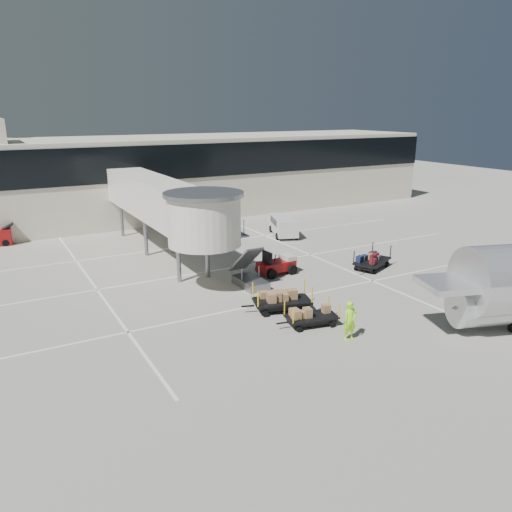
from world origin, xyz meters
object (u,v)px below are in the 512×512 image
object	(u,v)px
minivan	(283,224)
ground_worker	(350,321)
box_cart_near	(315,317)
suitcase_cart	(373,261)
box_cart_far	(278,300)
baggage_tug	(277,265)

from	to	relation	value
minivan	ground_worker	bearing A→B (deg)	-93.70
box_cart_near	minivan	bearing A→B (deg)	73.44
suitcase_cart	minivan	world-z (taller)	minivan
suitcase_cart	ground_worker	bearing A→B (deg)	-160.26
minivan	suitcase_cart	bearing A→B (deg)	-68.64
box_cart_near	ground_worker	distance (m)	2.25
box_cart_far	box_cart_near	bearing A→B (deg)	-58.74
suitcase_cart	box_cart_far	xyz separation A→B (m)	(-9.84, -3.38, 0.07)
ground_worker	minivan	bearing A→B (deg)	70.38
baggage_tug	box_cart_far	world-z (taller)	baggage_tug
baggage_tug	ground_worker	size ratio (longest dim) A/B	1.36
baggage_tug	box_cart_far	xyz separation A→B (m)	(-3.36, -5.57, -0.01)
box_cart_near	ground_worker	world-z (taller)	ground_worker
box_cart_far	minivan	xyz separation A→B (m)	(9.51, 14.61, 0.37)
baggage_tug	minivan	bearing A→B (deg)	52.43
suitcase_cart	box_cart_near	size ratio (longest dim) A/B	1.15
box_cart_far	minivan	bearing A→B (deg)	74.21
ground_worker	suitcase_cart	bearing A→B (deg)	46.80
box_cart_near	ground_worker	xyz separation A→B (m)	(0.50, -2.14, 0.50)
baggage_tug	box_cart_far	distance (m)	6.51
box_cart_far	minivan	distance (m)	17.44
box_cart_near	ground_worker	size ratio (longest dim) A/B	1.69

